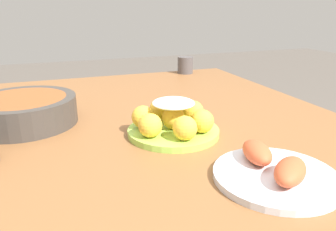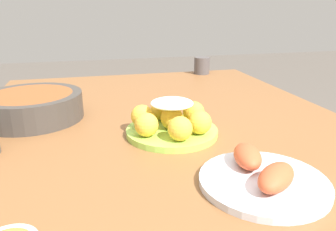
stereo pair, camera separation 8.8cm
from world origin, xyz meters
name	(u,v)px [view 2 (the right image)]	position (x,y,z in m)	size (l,w,h in m)	color
dining_table	(165,152)	(0.00, 0.00, 0.68)	(1.43, 1.09, 0.77)	brown
cake_plate	(171,122)	(-0.08, 0.00, 0.81)	(0.24, 0.24, 0.10)	#99CC4C
serving_bowl	(32,106)	(0.14, 0.37, 0.81)	(0.29, 0.29, 0.08)	#3D3833
seafood_platter	(263,176)	(-0.36, -0.10, 0.79)	(0.24, 0.24, 0.05)	silver
cup_near	(202,66)	(0.65, -0.34, 0.81)	(0.08, 0.08, 0.08)	#4C4747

